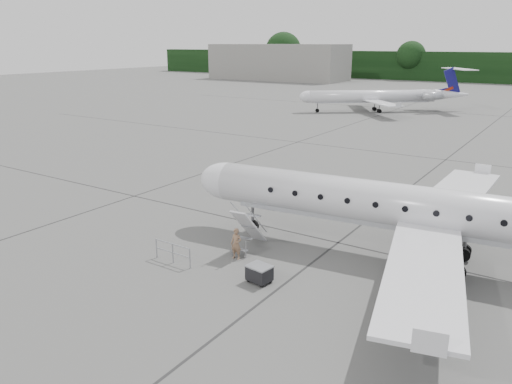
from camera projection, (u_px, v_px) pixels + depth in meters
The scene contains 8 objects.
ground at pixel (361, 298), 20.97m from camera, with size 320.00×320.00×0.00m, color #5D5D5B.
terminal_building at pixel (278, 62), 144.42m from camera, with size 40.00×14.00×10.00m, color slate.
main_regional_jet at pixel (445, 190), 22.98m from camera, with size 29.77×21.43×7.63m, color silver, non-canonical shape.
airstair at pixel (249, 227), 25.67m from camera, with size 0.85×2.44×2.39m, color silver, non-canonical shape.
passenger at pixel (236, 244), 24.62m from camera, with size 0.58×0.38×1.58m, color #846248.
safety_railing at pixel (173, 253), 24.21m from camera, with size 2.20×0.08×1.00m, color gray, non-canonical shape.
baggage_cart at pixel (259, 273), 22.26m from camera, with size 1.01×0.82×0.87m, color black, non-canonical shape.
bg_regional_left at pixel (372, 90), 76.85m from camera, with size 25.32×18.23×6.64m, color silver, non-canonical shape.
Camera 1 is at (6.61, -18.15, 10.31)m, focal length 35.00 mm.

